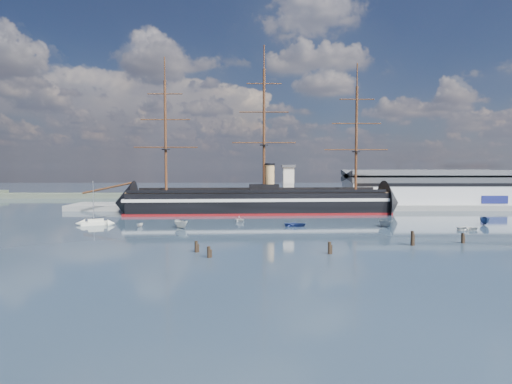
{
  "coord_description": "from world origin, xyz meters",
  "views": [
    {
      "loc": [
        -10.67,
        -88.42,
        16.41
      ],
      "look_at": [
        -9.59,
        35.0,
        9.0
      ],
      "focal_mm": 30.0,
      "sensor_mm": 36.0,
      "label": 1
    }
  ],
  "objects": [
    {
      "name": "piling_near_mid",
      "position": [
        3.78,
        -9.4,
        0.0
      ],
      "size": [
        0.64,
        0.64,
        3.03
      ],
      "primitive_type": "cylinder",
      "color": "black",
      "rests_on": "ground"
    },
    {
      "name": "piling_extra",
      "position": [
        -18.51,
        -12.31,
        0.0
      ],
      "size": [
        0.64,
        0.64,
        2.74
      ],
      "primitive_type": "cylinder",
      "color": "black",
      "rests_on": "ground"
    },
    {
      "name": "shoreline",
      "position": [
        -139.23,
        135.0,
        1.45
      ],
      "size": [
        120.0,
        10.0,
        4.0
      ],
      "color": "#3F4C38",
      "rests_on": "ground"
    },
    {
      "name": "motorboat_c",
      "position": [
        25.44,
        26.16,
        0.0
      ],
      "size": [
        6.93,
        3.96,
        2.62
      ],
      "primitive_type": "imported",
      "rotation": [
        0.0,
        0.0,
        0.25
      ],
      "color": "slate",
      "rests_on": "ground"
    },
    {
      "name": "motorboat_e",
      "position": [
        44.81,
        20.05,
        0.0
      ],
      "size": [
        1.38,
        3.33,
        1.54
      ],
      "primitive_type": "imported",
      "rotation": [
        0.0,
        0.0,
        1.55
      ],
      "color": "white",
      "rests_on": "ground"
    },
    {
      "name": "piling_near_left",
      "position": [
        -21.4,
        -7.44,
        0.0
      ],
      "size": [
        0.64,
        0.64,
        2.86
      ],
      "primitive_type": "cylinder",
      "color": "black",
      "rests_on": "ground"
    },
    {
      "name": "warship",
      "position": [
        -10.34,
        60.0,
        4.04
      ],
      "size": [
        113.26,
        20.63,
        53.94
      ],
      "rotation": [
        0.0,
        0.0,
        0.05
      ],
      "color": "black",
      "rests_on": "ground"
    },
    {
      "name": "motorboat_g",
      "position": [
        -41.15,
        26.89,
        0.0
      ],
      "size": [
        3.36,
        1.84,
        1.27
      ],
      "primitive_type": "imported",
      "rotation": [
        0.0,
        0.0,
        -0.22
      ],
      "color": "silver",
      "rests_on": "ground"
    },
    {
      "name": "piling_near_right",
      "position": [
        22.52,
        -0.9,
        0.0
      ],
      "size": [
        0.64,
        0.64,
        3.75
      ],
      "primitive_type": "cylinder",
      "color": "black",
      "rests_on": "ground"
    },
    {
      "name": "piling_far_right",
      "position": [
        34.35,
        1.76,
        0.0
      ],
      "size": [
        0.64,
        0.64,
        2.84
      ],
      "primitive_type": "cylinder",
      "color": "black",
      "rests_on": "ground"
    },
    {
      "name": "motorboat_d",
      "position": [
        -14.45,
        36.52,
        0.0
      ],
      "size": [
        5.45,
        5.73,
        2.03
      ],
      "primitive_type": "imported",
      "rotation": [
        0.0,
        0.0,
        0.85
      ],
      "color": "silver",
      "rests_on": "ground"
    },
    {
      "name": "motorboat_a",
      "position": [
        -29.54,
        24.28,
        0.0
      ],
      "size": [
        6.97,
        6.08,
        2.73
      ],
      "primitive_type": "imported",
      "rotation": [
        0.0,
        0.0,
        0.64
      ],
      "color": "silver",
      "rests_on": "ground"
    },
    {
      "name": "warehouse",
      "position": [
        58.0,
        80.0,
        7.98
      ],
      "size": [
        63.0,
        21.0,
        11.6
      ],
      "color": "#B7BABC",
      "rests_on": "ground"
    },
    {
      "name": "sailboat",
      "position": [
        -54.41,
        30.41,
        0.79
      ],
      "size": [
        8.02,
        5.08,
        12.38
      ],
      "rotation": [
        0.0,
        0.0,
        0.4
      ],
      "color": "silver",
      "rests_on": "ground"
    },
    {
      "name": "quay_tower",
      "position": [
        3.0,
        73.0,
        9.75
      ],
      "size": [
        5.0,
        5.0,
        15.0
      ],
      "color": "silver",
      "rests_on": "ground"
    },
    {
      "name": "motorboat_b",
      "position": [
        1.12,
        27.59,
        0.0
      ],
      "size": [
        1.83,
        3.87,
        1.75
      ],
      "primitive_type": "imported",
      "rotation": [
        0.0,
        0.0,
        1.48
      ],
      "color": "navy",
      "rests_on": "ground"
    },
    {
      "name": "quay",
      "position": [
        10.0,
        76.0,
        0.0
      ],
      "size": [
        180.0,
        18.0,
        2.0
      ],
      "primitive_type": "cube",
      "color": "slate",
      "rests_on": "ground"
    },
    {
      "name": "ground",
      "position": [
        0.0,
        40.0,
        0.0
      ],
      "size": [
        600.0,
        600.0,
        0.0
      ],
      "primitive_type": "plane",
      "color": "#242F3A",
      "rests_on": "ground"
    },
    {
      "name": "motorboat_f",
      "position": [
        54.84,
        30.48,
        0.0
      ],
      "size": [
        7.02,
        4.34,
        2.64
      ],
      "primitive_type": "imported",
      "rotation": [
        0.0,
        0.0,
        -0.32
      ],
      "color": "navy",
      "rests_on": "ground"
    }
  ]
}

